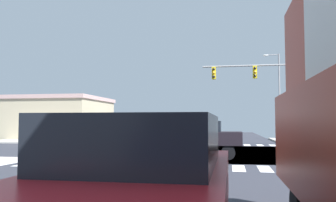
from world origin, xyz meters
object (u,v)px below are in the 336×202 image
object	(u,v)px
sedan_nearside_1	(199,136)
suv_farside_1	(184,126)
street_lamp	(277,89)
sedan_queued_3	(143,186)
bank_building	(54,118)
traffic_signal_mast	(261,82)

from	to	relation	value
sedan_nearside_1	suv_farside_1	distance (m)	20.21
street_lamp	sedan_nearside_1	distance (m)	22.73
street_lamp	sedan_nearside_1	xyz separation A→B (m)	(-6.65, -21.30, -4.34)
sedan_nearside_1	sedan_queued_3	size ratio (longest dim) A/B	1.00
sedan_queued_3	suv_farside_1	bearing A→B (deg)	96.67
bank_building	suv_farside_1	xyz separation A→B (m)	(14.41, 1.52, -0.91)
street_lamp	traffic_signal_mast	bearing A→B (deg)	-104.03
traffic_signal_mast	sedan_queued_3	xyz separation A→B (m)	(-3.44, -25.24, -3.96)
traffic_signal_mast	sedan_nearside_1	world-z (taller)	traffic_signal_mast
street_lamp	sedan_queued_3	bearing A→B (deg)	-99.60
traffic_signal_mast	sedan_queued_3	bearing A→B (deg)	-97.76
traffic_signal_mast	street_lamp	size ratio (longest dim) A/B	0.84
bank_building	sedan_queued_3	bearing A→B (deg)	-60.59
sedan_nearside_1	bank_building	bearing A→B (deg)	44.01
street_lamp	sedan_queued_3	size ratio (longest dim) A/B	2.16
sedan_nearside_1	suv_farside_1	bearing A→B (deg)	9.59
traffic_signal_mast	bank_building	xyz separation A→B (m)	(-21.85, 7.42, -2.77)
bank_building	sedan_nearside_1	size ratio (longest dim) A/B	2.91
street_lamp	bank_building	size ratio (longest dim) A/B	0.74
sedan_nearside_1	sedan_queued_3	distance (m)	14.28
traffic_signal_mast	sedan_nearside_1	distance (m)	12.36
traffic_signal_mast	street_lamp	world-z (taller)	street_lamp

